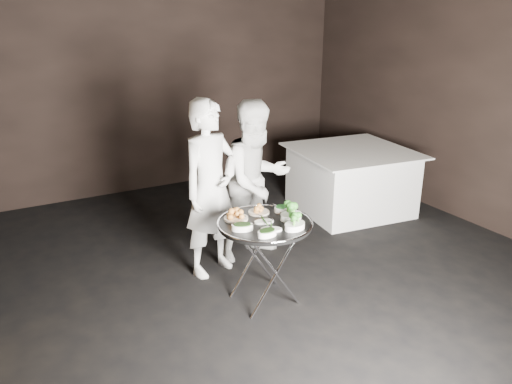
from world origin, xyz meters
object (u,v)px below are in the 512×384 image
tray_stand (265,259)px  waiter_right (257,181)px  dining_table (350,180)px  waiter_left (211,189)px  serving_tray (265,224)px

tray_stand → waiter_right: (0.38, 0.81, 0.40)m
tray_stand → dining_table: bearing=33.5°
waiter_right → dining_table: (1.63, 0.53, -0.41)m
waiter_left → tray_stand: bearing=-95.7°
waiter_left → dining_table: (2.17, 0.62, -0.44)m
tray_stand → waiter_left: size_ratio=0.43×
tray_stand → waiter_right: bearing=65.0°
serving_tray → dining_table: (2.01, 1.33, -0.33)m
waiter_left → waiter_right: bearing=-8.8°
serving_tray → waiter_right: size_ratio=0.49×
waiter_right → serving_tray: bearing=-122.2°
serving_tray → waiter_left: (-0.16, 0.71, 0.11)m
serving_tray → dining_table: 2.43m
waiter_left → waiter_right: waiter_left is taller
serving_tray → dining_table: size_ratio=0.58×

